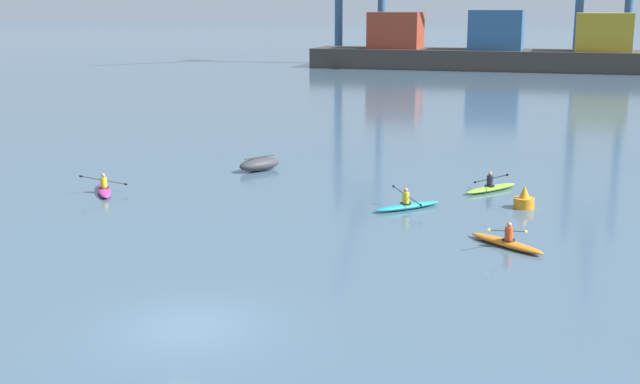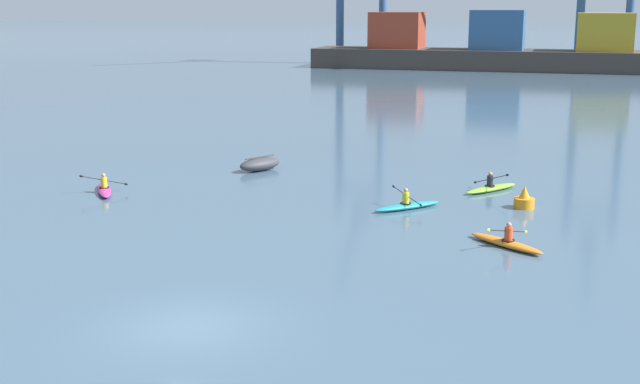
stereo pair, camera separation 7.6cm
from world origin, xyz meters
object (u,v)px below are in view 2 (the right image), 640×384
object	(u,v)px
capsized_dinghy	(260,164)
kayak_magenta	(104,189)
kayak_orange	(506,242)
kayak_lime	(491,188)
channel_buoy	(524,200)
kayak_teal	(407,205)
container_barge	(497,49)

from	to	relation	value
capsized_dinghy	kayak_magenta	world-z (taller)	kayak_magenta
kayak_orange	kayak_lime	xyz separation A→B (m)	(-1.41, 9.42, 0.00)
channel_buoy	kayak_teal	bearing A→B (deg)	-161.27
capsized_dinghy	kayak_orange	bearing A→B (deg)	-38.58
kayak_orange	kayak_magenta	world-z (taller)	same
capsized_dinghy	kayak_lime	distance (m)	12.54
kayak_teal	kayak_magenta	bearing A→B (deg)	-176.63
channel_buoy	kayak_lime	xyz separation A→B (m)	(-1.71, 3.06, -0.19)
channel_buoy	kayak_teal	size ratio (longest dim) A/B	0.35
kayak_lime	capsized_dinghy	bearing A→B (deg)	172.56
capsized_dinghy	kayak_magenta	xyz separation A→B (m)	(-5.21, -7.19, -0.18)
capsized_dinghy	kayak_orange	size ratio (longest dim) A/B	0.91
kayak_teal	kayak_magenta	size ratio (longest dim) A/B	0.91
channel_buoy	kayak_orange	bearing A→B (deg)	-92.66
kayak_lime	kayak_magenta	size ratio (longest dim) A/B	0.98
kayak_orange	kayak_magenta	xyz separation A→B (m)	(-19.06, 3.86, 0.00)
channel_buoy	kayak_magenta	bearing A→B (deg)	-172.62
kayak_orange	kayak_lime	bearing A→B (deg)	98.52
capsized_dinghy	kayak_teal	bearing A→B (deg)	-34.41
kayak_magenta	kayak_lime	bearing A→B (deg)	17.50
channel_buoy	kayak_magenta	world-z (taller)	channel_buoy
container_barge	capsized_dinghy	xyz separation A→B (m)	(-5.91, -77.09, -2.42)
container_barge	kayak_teal	bearing A→B (deg)	-87.71
container_barge	capsized_dinghy	bearing A→B (deg)	-94.39
channel_buoy	kayak_orange	xyz separation A→B (m)	(-0.30, -6.37, -0.19)
kayak_orange	capsized_dinghy	bearing A→B (deg)	141.42
container_barge	kayak_lime	world-z (taller)	container_barge
capsized_dinghy	kayak_lime	size ratio (longest dim) A/B	0.91
capsized_dinghy	channel_buoy	xyz separation A→B (m)	(14.14, -4.68, 0.01)
capsized_dinghy	kayak_magenta	size ratio (longest dim) A/B	0.88
capsized_dinghy	kayak_orange	xyz separation A→B (m)	(13.85, -11.05, -0.18)
channel_buoy	kayak_teal	world-z (taller)	channel_buoy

